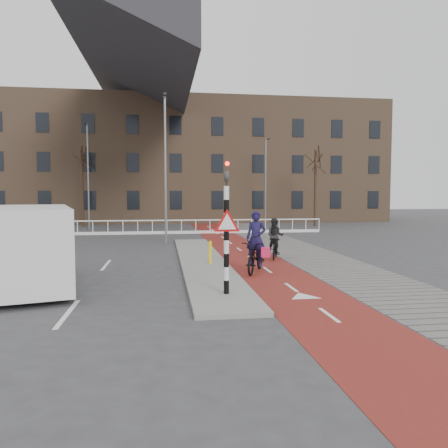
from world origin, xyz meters
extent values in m
plane|color=#38383A|center=(0.00, 0.00, 0.00)|extent=(120.00, 120.00, 0.00)
cube|color=maroon|center=(1.50, 10.00, 0.01)|extent=(2.50, 60.00, 0.01)
cube|color=slate|center=(4.30, 10.00, 0.01)|extent=(3.00, 60.00, 0.01)
cube|color=gray|center=(-0.70, 4.00, 0.06)|extent=(1.80, 16.00, 0.12)
cylinder|color=black|center=(-0.60, -2.00, 1.56)|extent=(0.14, 0.14, 2.88)
imported|color=black|center=(-0.60, -2.00, 3.40)|extent=(0.13, 0.16, 0.80)
cylinder|color=#FF0C05|center=(-0.60, -2.14, 3.58)|extent=(0.11, 0.02, 0.11)
cylinder|color=yellow|center=(-0.49, 3.05, 0.55)|extent=(0.12, 0.12, 0.87)
imported|color=black|center=(0.98, 1.57, 0.57)|extent=(1.56, 2.24, 1.12)
imported|color=#18133C|center=(0.98, 1.57, 1.22)|extent=(0.84, 0.72, 1.95)
cube|color=#F52259|center=(1.21, 1.07, 0.79)|extent=(0.33, 0.28, 0.34)
imported|color=black|center=(2.45, 4.55, 0.49)|extent=(0.98, 1.65, 0.96)
imported|color=black|center=(2.45, 4.55, 1.00)|extent=(0.88, 0.79, 1.50)
cube|color=silver|center=(-6.22, 0.12, 1.29)|extent=(3.56, 5.99, 2.24)
cube|color=#209347|center=(-5.09, 0.12, 1.19)|extent=(0.91, 3.48, 0.55)
cylinder|color=black|center=(-4.82, -1.49, 0.39)|extent=(0.47, 0.83, 0.78)
cylinder|color=black|center=(-7.61, 1.73, 0.39)|extent=(0.47, 0.83, 0.78)
cylinder|color=black|center=(-5.77, 2.20, 0.39)|extent=(0.47, 0.83, 0.78)
cube|color=silver|center=(-5.00, 17.00, 0.95)|extent=(28.00, 0.08, 0.08)
cube|color=silver|center=(-5.00, 17.00, 0.10)|extent=(28.00, 0.10, 0.20)
cube|color=#7F6047|center=(-3.00, 32.00, 6.00)|extent=(46.00, 10.00, 12.00)
cylinder|color=black|center=(-9.02, 24.81, 3.40)|extent=(0.24, 0.24, 6.80)
cylinder|color=black|center=(10.73, 22.66, 3.25)|extent=(0.24, 0.24, 6.51)
cylinder|color=slate|center=(-2.11, 10.95, 4.06)|extent=(0.12, 0.12, 8.13)
cylinder|color=slate|center=(-8.01, 21.80, 4.10)|extent=(0.12, 0.12, 8.19)
cylinder|color=slate|center=(6.75, 24.36, 3.82)|extent=(0.12, 0.12, 7.64)
camera|label=1|loc=(-2.27, -13.44, 2.80)|focal=35.00mm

